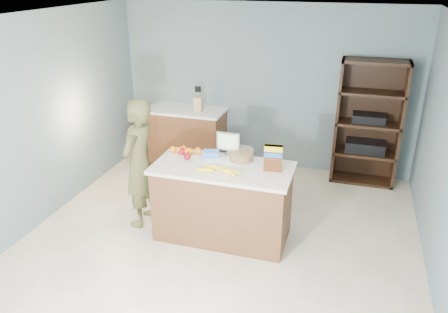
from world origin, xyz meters
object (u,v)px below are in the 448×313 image
(counter_peninsula, at_px, (223,204))
(cereal_box, at_px, (273,156))
(person, at_px, (139,164))
(tv, at_px, (228,143))
(shelving_unit, at_px, (368,125))

(counter_peninsula, bearing_deg, cereal_box, 5.38)
(person, distance_m, tv, 1.09)
(person, bearing_deg, counter_peninsula, 92.70)
(counter_peninsula, bearing_deg, tv, 95.43)
(counter_peninsula, xyz_separation_m, tv, (-0.03, 0.32, 0.64))
(counter_peninsula, relative_size, cereal_box, 5.30)
(counter_peninsula, height_order, person, person)
(counter_peninsula, height_order, shelving_unit, shelving_unit)
(counter_peninsula, distance_m, cereal_box, 0.86)
(shelving_unit, xyz_separation_m, person, (-2.59, -2.04, -0.07))
(person, relative_size, cereal_box, 5.38)
(tv, height_order, cereal_box, cereal_box)
(shelving_unit, bearing_deg, cereal_box, -116.53)
(tv, bearing_deg, shelving_unit, 47.52)
(counter_peninsula, distance_m, tv, 0.72)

